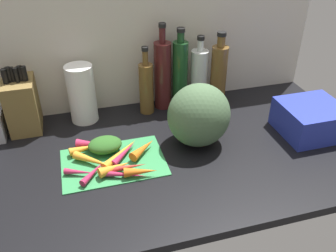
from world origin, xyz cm
name	(u,v)px	position (x,y,z in cm)	size (l,w,h in cm)	color
ground_plane	(138,159)	(0.00, 0.00, -1.50)	(170.00, 80.00, 3.00)	black
wall_back	(115,37)	(0.00, 38.50, 30.00)	(170.00, 3.00, 60.00)	beige
cutting_board	(113,162)	(-8.98, -1.75, 0.40)	(34.73, 23.37, 0.80)	#338C4C
carrot_0	(91,144)	(-15.22, 7.69, 2.49)	(3.38, 3.38, 10.70)	#B2264C
carrot_1	(94,161)	(-15.32, -1.90, 2.26)	(2.92, 2.92, 15.68)	orange
carrot_2	(114,168)	(-9.36, -7.68, 2.53)	(3.45, 3.45, 10.59)	orange
carrot_3	(123,175)	(-7.09, -11.03, 1.90)	(2.19, 2.19, 15.12)	#B2264C
carrot_4	(123,168)	(-6.56, -8.08, 2.23)	(2.86, 2.86, 15.17)	red
carrot_5	(121,154)	(-6.07, -0.27, 2.23)	(2.85, 2.85, 17.90)	orange
carrot_6	(141,172)	(-1.57, -11.71, 2.44)	(3.29, 3.29, 10.62)	orange
carrot_7	(93,172)	(-16.19, -7.28, 1.94)	(2.29, 2.29, 12.11)	#B2264C
carrot_8	(124,152)	(-4.87, 0.40, 2.06)	(2.53, 2.53, 13.78)	#B2264C
carrot_9	(85,148)	(-17.67, 6.09, 2.30)	(2.99, 2.99, 10.87)	orange
carrot_10	(143,148)	(1.86, 0.46, 2.55)	(3.50, 3.50, 11.94)	orange
carrot_11	(80,172)	(-20.41, -5.92, 1.84)	(2.08, 2.08, 10.15)	#B2264C
carrot_greens_pile	(105,145)	(-10.70, 4.84, 3.31)	(11.85, 9.12, 5.01)	#2D6023
winter_squash	(199,115)	(22.74, 1.83, 11.63)	(22.49, 20.45, 23.26)	#4C6B47
knife_block	(22,104)	(-38.03, 29.34, 10.59)	(11.26, 15.20, 25.80)	brown
paper_towel_roll	(82,94)	(-15.73, 29.50, 11.67)	(10.67, 10.67, 23.34)	white
bottle_0	(146,87)	(9.89, 28.82, 11.33)	(5.86, 5.86, 28.48)	brown
bottle_1	(163,75)	(17.54, 31.52, 14.84)	(7.10, 7.10, 36.12)	#471919
bottle_2	(180,73)	(24.68, 30.35, 14.94)	(6.30, 6.30, 34.03)	#19421E
bottle_3	(199,77)	(32.77, 29.51, 12.63)	(7.19, 7.19, 30.39)	silver
bottle_4	(218,74)	(40.70, 27.54, 13.78)	(6.83, 6.83, 31.90)	brown
dish_rack	(310,119)	(66.02, -3.18, 5.77)	(22.30, 21.28, 11.54)	#2838AD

